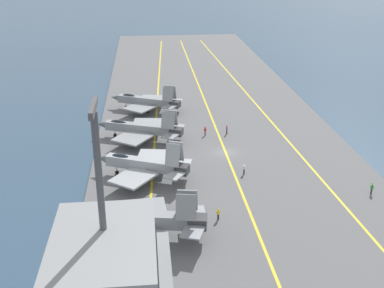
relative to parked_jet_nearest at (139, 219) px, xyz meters
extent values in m
plane|color=#334C66|center=(24.34, -14.53, -2.90)|extent=(2000.00, 2000.00, 0.00)
cube|color=slate|center=(24.34, -14.53, -2.70)|extent=(225.44, 44.72, 0.40)
cube|color=yellow|center=(24.34, -26.83, -2.50)|extent=(202.67, 10.39, 0.01)
cube|color=yellow|center=(24.34, -14.53, -2.50)|extent=(202.90, 0.36, 0.01)
cube|color=yellow|center=(24.34, -2.23, -2.50)|extent=(202.64, 10.94, 0.01)
cube|color=gray|center=(0.08, 0.43, 0.00)|extent=(3.92, 12.76, 1.69)
cone|color=#5B5E60|center=(1.39, 7.66, 0.00)|extent=(2.01, 2.64, 1.60)
cube|color=#38383A|center=(-1.27, -6.98, 0.00)|extent=(2.28, 2.37, 1.44)
ellipsoid|color=#232D38|center=(0.77, 4.21, 0.80)|extent=(1.46, 3.20, 0.93)
cube|color=gray|center=(-3.30, 0.60, -0.55)|extent=(6.83, 7.06, 0.28)
cube|color=gray|center=(3.30, -0.60, -0.55)|extent=(5.36, 5.79, 0.28)
cube|color=gray|center=(-1.90, -5.48, 2.41)|extent=(1.37, 2.53, 3.09)
cube|color=gray|center=(-0.15, -5.79, 2.41)|extent=(1.37, 2.53, 3.09)
cube|color=gray|center=(-3.38, -6.08, 0.00)|extent=(3.46, 3.22, 0.20)
cube|color=gray|center=(1.03, -6.88, 0.00)|extent=(2.81, 2.41, 0.20)
cylinder|color=#B2B2B7|center=(0.92, 5.06, -1.67)|extent=(0.16, 0.16, 1.66)
cylinder|color=black|center=(0.92, 5.06, -2.20)|extent=(0.32, 0.63, 0.60)
cylinder|color=#B2B2B7|center=(-1.31, -0.63, -1.67)|extent=(0.16, 0.16, 1.66)
cylinder|color=black|center=(-1.31, -0.63, -2.20)|extent=(0.32, 0.63, 0.60)
cylinder|color=#B2B2B7|center=(1.01, -1.05, -1.67)|extent=(0.16, 0.16, 1.66)
cylinder|color=black|center=(1.01, -1.05, -2.20)|extent=(0.32, 0.63, 0.60)
cube|color=#9EA3A8|center=(16.07, -0.18, -0.15)|extent=(5.86, 10.84, 1.61)
cone|color=#5B5E60|center=(18.62, 5.75, -0.15)|extent=(2.23, 2.53, 1.53)
cube|color=#38383A|center=(13.46, -6.25, -0.15)|extent=(2.41, 2.38, 1.37)
ellipsoid|color=#232D38|center=(17.40, 2.92, 0.61)|extent=(1.88, 2.83, 0.88)
cube|color=#9EA3A8|center=(12.48, 0.95, -0.67)|extent=(7.60, 7.39, 0.28)
cube|color=#9EA3A8|center=(19.37, -2.01, -0.67)|extent=(6.58, 5.69, 0.28)
cube|color=#9EA3A8|center=(13.16, -4.82, 2.35)|extent=(1.76, 2.33, 3.33)
cube|color=#9EA3A8|center=(14.71, -5.48, 2.35)|extent=(1.76, 2.33, 3.33)
cube|color=#9EA3A8|center=(11.62, -4.97, -0.15)|extent=(3.49, 3.29, 0.20)
cube|color=#9EA3A8|center=(15.67, -6.71, -0.15)|extent=(3.21, 2.69, 0.20)
cylinder|color=#B2B2B7|center=(17.70, 3.61, -1.73)|extent=(0.16, 0.16, 1.55)
cylinder|color=black|center=(17.70, 3.61, -2.20)|extent=(0.44, 0.64, 0.60)
cylinder|color=#B2B2B7|center=(14.59, -0.77, -1.73)|extent=(0.16, 0.16, 1.55)
cylinder|color=black|center=(14.59, -0.77, -2.20)|extent=(0.44, 0.64, 0.60)
cylinder|color=#B2B2B7|center=(16.66, -1.66, -1.73)|extent=(0.16, 0.16, 1.55)
cylinder|color=black|center=(16.66, -1.66, -2.20)|extent=(0.44, 0.64, 0.60)
cube|color=gray|center=(31.84, 0.37, -0.33)|extent=(5.85, 12.13, 1.54)
cone|color=#5B5E60|center=(34.40, 7.10, -0.33)|extent=(2.20, 2.71, 1.46)
cube|color=#38383A|center=(29.21, -6.52, -0.33)|extent=(2.37, 2.51, 1.31)
ellipsoid|color=#232D38|center=(33.18, 3.89, 0.41)|extent=(1.87, 3.12, 0.85)
cube|color=gray|center=(28.29, 1.27, -0.83)|extent=(7.77, 7.68, 0.28)
cube|color=gray|center=(35.09, -1.32, -0.83)|extent=(6.34, 6.01, 0.28)
cube|color=gray|center=(28.93, -4.98, 1.96)|extent=(1.70, 2.52, 2.98)
cube|color=gray|center=(30.45, -5.55, 1.96)|extent=(1.70, 2.52, 2.98)
cube|color=gray|center=(27.36, -5.28, -0.33)|extent=(3.61, 3.45, 0.20)
cube|color=gray|center=(31.42, -6.82, -0.33)|extent=(3.19, 2.83, 0.20)
cylinder|color=#B2B2B7|center=(33.48, 4.67, -1.80)|extent=(0.16, 0.16, 1.40)
cylinder|color=black|center=(33.48, 4.67, -2.20)|extent=(0.42, 0.64, 0.60)
cylinder|color=#B2B2B7|center=(30.38, -0.42, -1.80)|extent=(0.16, 0.16, 1.40)
cylinder|color=black|center=(30.38, -0.42, -2.20)|extent=(0.42, 0.64, 0.60)
cylinder|color=#B2B2B7|center=(32.40, -1.19, -1.80)|extent=(0.16, 0.16, 1.40)
cylinder|color=black|center=(32.40, -1.19, -2.20)|extent=(0.42, 0.64, 0.60)
cube|color=gray|center=(47.83, -0.90, -0.30)|extent=(6.39, 11.37, 1.56)
cone|color=#5B5E60|center=(50.72, 5.33, -0.30)|extent=(2.28, 2.65, 1.48)
cube|color=#38383A|center=(44.87, -7.27, -0.30)|extent=(2.43, 2.49, 1.32)
ellipsoid|color=#232D38|center=(49.35, 2.36, 0.44)|extent=(1.99, 2.97, 0.86)
cube|color=gray|center=(44.67, 0.13, -0.81)|extent=(7.14, 7.14, 0.28)
cube|color=gray|center=(50.66, -2.65, -0.81)|extent=(5.92, 5.97, 0.28)
cube|color=gray|center=(44.67, -5.77, 1.96)|extent=(1.77, 2.41, 2.93)
cube|color=gray|center=(46.15, -6.45, 1.96)|extent=(1.77, 2.41, 2.93)
cube|color=gray|center=(43.10, -5.92, -0.30)|extent=(3.58, 3.44, 0.20)
cube|color=gray|center=(47.05, -7.75, -0.30)|extent=(3.28, 2.88, 0.20)
cylinder|color=#B2B2B7|center=(49.68, 3.08, -1.79)|extent=(0.16, 0.16, 1.42)
cylinder|color=black|center=(49.68, 3.08, -2.20)|extent=(0.45, 0.64, 0.60)
cylinder|color=#B2B2B7|center=(46.34, -1.52, -1.79)|extent=(0.16, 0.16, 1.42)
cylinder|color=black|center=(46.34, -1.52, -2.20)|extent=(0.45, 0.64, 0.60)
cylinder|color=#B2B2B7|center=(48.32, -2.44, -1.79)|extent=(0.16, 0.16, 1.42)
cylinder|color=black|center=(48.32, -2.44, -2.20)|extent=(0.45, 0.64, 0.60)
cylinder|color=#383328|center=(32.62, -16.10, -2.06)|extent=(0.24, 0.24, 0.88)
cube|color=purple|center=(32.62, -16.10, -1.33)|extent=(0.42, 0.33, 0.58)
sphere|color=#9E7051|center=(32.62, -16.10, -0.91)|extent=(0.22, 0.22, 0.22)
sphere|color=purple|center=(32.62, -16.10, -0.85)|extent=(0.24, 0.24, 0.24)
cylinder|color=#4C473D|center=(32.44, -12.01, -2.08)|extent=(0.24, 0.24, 0.85)
cube|color=red|center=(32.44, -12.01, -1.38)|extent=(0.44, 0.46, 0.54)
sphere|color=tan|center=(32.44, -12.01, -0.98)|extent=(0.22, 0.22, 0.22)
sphere|color=red|center=(32.44, -12.01, -0.92)|extent=(0.24, 0.24, 0.24)
cylinder|color=#383328|center=(15.75, -16.01, -2.08)|extent=(0.24, 0.24, 0.84)
cube|color=white|center=(15.75, -16.01, -1.37)|extent=(0.39, 0.45, 0.59)
sphere|color=beige|center=(15.75, -16.01, -0.94)|extent=(0.22, 0.22, 0.22)
sphere|color=white|center=(15.75, -16.01, -0.88)|extent=(0.24, 0.24, 0.24)
cylinder|color=#232328|center=(3.02, -10.06, -2.09)|extent=(0.24, 0.24, 0.83)
cube|color=yellow|center=(3.02, -10.06, -1.40)|extent=(0.45, 0.46, 0.54)
sphere|color=tan|center=(3.02, -10.06, -1.00)|extent=(0.22, 0.22, 0.22)
sphere|color=yellow|center=(3.02, -10.06, -0.94)|extent=(0.24, 0.24, 0.24)
cylinder|color=#383328|center=(7.71, -32.88, -2.10)|extent=(0.24, 0.24, 0.81)
cube|color=green|center=(7.71, -32.88, -1.39)|extent=(0.34, 0.43, 0.59)
sphere|color=beige|center=(7.71, -32.88, -0.97)|extent=(0.22, 0.22, 0.22)
sphere|color=green|center=(7.71, -32.88, -0.91)|extent=(0.24, 0.24, 0.24)
cube|color=gray|center=(-21.68, 2.01, 9.45)|extent=(10.42, 7.33, 5.01)
cube|color=black|center=(-21.68, -1.72, 9.70)|extent=(8.81, 0.12, 0.90)
cylinder|color=#4C4C4F|center=(-20.48, 2.01, 16.36)|extent=(0.50, 0.50, 8.81)
cube|color=#4C4C4F|center=(-20.48, 2.01, 21.01)|extent=(3.60, 0.30, 0.50)
camera|label=1|loc=(-50.13, -1.42, 30.80)|focal=45.00mm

